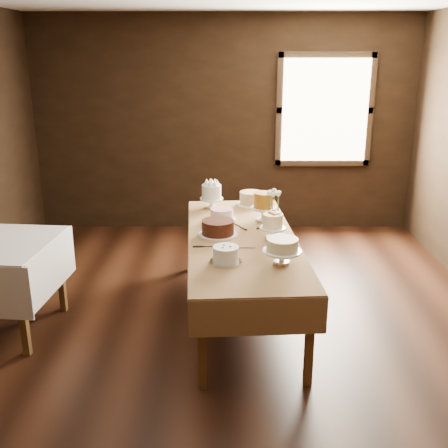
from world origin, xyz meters
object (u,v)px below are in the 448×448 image
Objects in this scene: cake_flowers at (273,227)px; cake_meringue at (212,197)px; display_table at (242,243)px; cake_server_e at (212,247)px; cake_speckled at (251,199)px; cake_server_c at (238,225)px; cake_server_a at (247,248)px; cake_swirl at (226,255)px; cake_cream at (282,252)px; cake_server_d at (269,225)px; cake_caramel at (263,208)px; flower_vase at (273,219)px; cake_server_b at (280,253)px; cake_lattice at (222,215)px; cake_chocolate at (218,228)px.

cake_meringue is at bearing 120.33° from cake_flowers.
display_table is 0.36m from cake_server_e.
cake_speckled reaches higher than display_table.
cake_flowers is at bearing -167.74° from cake_server_c.
cake_server_e is (-0.29, 0.03, 0.00)m from cake_server_a.
cake_swirl is 0.80× the size of cake_cream.
cake_server_d is (0.27, 0.34, 0.06)m from display_table.
cake_caramel reaches higher than cake_server_c.
cake_server_a is at bearing 128.43° from cake_cream.
cake_cream is 0.94m from flower_vase.
cake_cream is at bearing -69.22° from cake_meringue.
cake_server_e is at bearing -88.39° from cake_meringue.
cake_server_a and cake_server_e have the same top height.
display_table is 10.51× the size of cake_flowers.
cake_server_c is (-0.30, 0.35, -0.10)m from cake_flowers.
cake_server_b is at bearing 22.77° from cake_swirl.
cake_swirl is at bearing -115.94° from flower_vase.
cake_speckled is 1.35m from cake_server_e.
cake_speckled is at bearing 83.27° from cake_server_a.
cake_server_e is (-0.11, 0.35, -0.06)m from cake_swirl.
cake_caramel is 2.07× the size of flower_vase.
cake_server_c is at bearing 95.64° from display_table.
cake_swirl is (0.04, -1.11, 0.01)m from cake_lattice.
cake_meringue reaches higher than cake_server_c.
cake_lattice is at bearing -75.51° from cake_meringue.
cake_lattice is at bearing -120.05° from cake_speckled.
cake_server_c and cake_server_e have the same top height.
cake_swirl is 0.93m from cake_server_c.
flower_vase is (0.60, -0.61, -0.05)m from cake_meringue.
cake_speckled is 0.62m from cake_lattice.
flower_vase is at bearing -64.79° from cake_caramel.
cake_lattice reaches higher than cake_server_a.
cake_speckled is at bearing 95.67° from cake_cream.
cake_swirl is at bearing -88.05° from cake_lattice.
cake_server_d is 0.07m from flower_vase.
cake_cream is 1.45× the size of cake_server_b.
cake_caramel is 0.82× the size of cake_chocolate.
cake_server_d is (0.49, 0.27, -0.06)m from cake_chocolate.
cake_speckled is at bearing 60.46° from cake_server_d.
cake_flowers reaches higher than cake_lattice.
cake_meringue is 0.85m from flower_vase.
cake_server_c is 0.34m from flower_vase.
cake_caramel reaches higher than cake_speckled.
cake_chocolate is 2.52× the size of flower_vase.
cake_server_e is at bearing 171.48° from cake_server_a.
cake_caramel is 1.03× the size of cake_swirl.
cake_chocolate is 1.26× the size of cake_swirl.
flower_vase is at bearing 63.18° from cake_server_a.
flower_vase reaches higher than cake_lattice.
cake_server_a and cake_server_c have the same top height.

